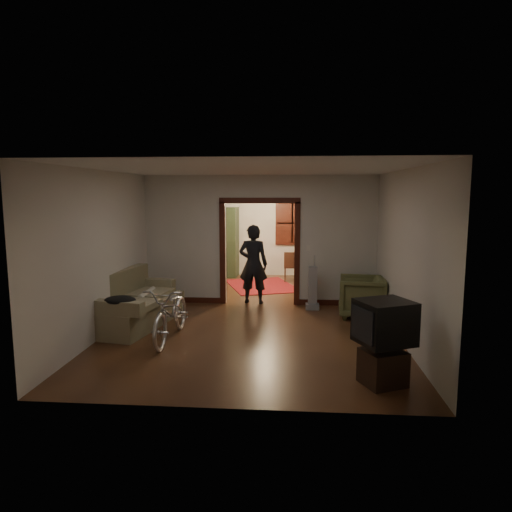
# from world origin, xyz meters

# --- Properties ---
(floor) EXTENTS (5.00, 8.50, 0.01)m
(floor) POSITION_xyz_m (0.00, 0.00, 0.00)
(floor) COLOR #371E11
(floor) RESTS_ON ground
(ceiling) EXTENTS (5.00, 8.50, 0.01)m
(ceiling) POSITION_xyz_m (0.00, 0.00, 2.80)
(ceiling) COLOR white
(ceiling) RESTS_ON floor
(wall_back) EXTENTS (5.00, 0.02, 2.80)m
(wall_back) POSITION_xyz_m (0.00, 4.25, 1.40)
(wall_back) COLOR beige
(wall_back) RESTS_ON floor
(wall_left) EXTENTS (0.02, 8.50, 2.80)m
(wall_left) POSITION_xyz_m (-2.50, 0.00, 1.40)
(wall_left) COLOR beige
(wall_left) RESTS_ON floor
(wall_right) EXTENTS (0.02, 8.50, 2.80)m
(wall_right) POSITION_xyz_m (2.50, 0.00, 1.40)
(wall_right) COLOR beige
(wall_right) RESTS_ON floor
(partition_wall) EXTENTS (5.00, 0.14, 2.80)m
(partition_wall) POSITION_xyz_m (0.00, 0.75, 1.40)
(partition_wall) COLOR beige
(partition_wall) RESTS_ON floor
(door_casing) EXTENTS (1.74, 0.20, 2.32)m
(door_casing) POSITION_xyz_m (0.00, 0.75, 1.10)
(door_casing) COLOR #37130C
(door_casing) RESTS_ON floor
(far_window) EXTENTS (0.98, 0.06, 1.28)m
(far_window) POSITION_xyz_m (0.70, 4.21, 1.55)
(far_window) COLOR black
(far_window) RESTS_ON wall_back
(chandelier) EXTENTS (0.24, 0.24, 0.24)m
(chandelier) POSITION_xyz_m (0.00, 2.50, 2.35)
(chandelier) COLOR #FFE0A5
(chandelier) RESTS_ON ceiling
(light_switch) EXTENTS (0.08, 0.01, 0.12)m
(light_switch) POSITION_xyz_m (1.05, 0.68, 1.25)
(light_switch) COLOR silver
(light_switch) RESTS_ON partition_wall
(sofa) EXTENTS (1.33, 2.28, 0.98)m
(sofa) POSITION_xyz_m (-2.15, -1.08, 0.49)
(sofa) COLOR #746E4D
(sofa) RESTS_ON floor
(rolled_paper) EXTENTS (0.10, 0.80, 0.10)m
(rolled_paper) POSITION_xyz_m (-2.05, -0.78, 0.53)
(rolled_paper) COLOR beige
(rolled_paper) RESTS_ON sofa
(jacket) EXTENTS (0.52, 0.39, 0.15)m
(jacket) POSITION_xyz_m (-2.10, -1.99, 0.68)
(jacket) COLOR black
(jacket) RESTS_ON sofa
(bicycle) EXTENTS (0.65, 1.77, 0.92)m
(bicycle) POSITION_xyz_m (-1.28, -1.88, 0.46)
(bicycle) COLOR silver
(bicycle) RESTS_ON floor
(armchair) EXTENTS (0.98, 0.96, 0.81)m
(armchair) POSITION_xyz_m (2.07, -0.20, 0.40)
(armchair) COLOR brown
(armchair) RESTS_ON floor
(tv_stand) EXTENTS (0.63, 0.61, 0.45)m
(tv_stand) POSITION_xyz_m (1.87, -3.43, 0.22)
(tv_stand) COLOR black
(tv_stand) RESTS_ON floor
(crt_tv) EXTENTS (0.81, 0.78, 0.55)m
(crt_tv) POSITION_xyz_m (1.87, -3.43, 0.82)
(crt_tv) COLOR black
(crt_tv) RESTS_ON tv_stand
(vacuum) EXTENTS (0.33, 0.29, 0.91)m
(vacuum) POSITION_xyz_m (1.14, 0.32, 0.46)
(vacuum) COLOR gray
(vacuum) RESTS_ON floor
(person) EXTENTS (0.67, 0.47, 1.74)m
(person) POSITION_xyz_m (-0.15, 0.77, 0.87)
(person) COLOR black
(person) RESTS_ON floor
(oriental_rug) EXTENTS (2.17, 2.47, 0.02)m
(oriental_rug) POSITION_xyz_m (-0.09, 2.63, 0.01)
(oriental_rug) COLOR maroon
(oriental_rug) RESTS_ON floor
(locker) EXTENTS (1.04, 0.62, 2.01)m
(locker) POSITION_xyz_m (-1.38, 3.96, 1.01)
(locker) COLOR #24331E
(locker) RESTS_ON floor
(globe) EXTENTS (0.26, 0.26, 0.26)m
(globe) POSITION_xyz_m (-1.38, 3.96, 1.94)
(globe) COLOR #1E5972
(globe) RESTS_ON locker
(desk) EXTENTS (0.94, 0.56, 0.68)m
(desk) POSITION_xyz_m (1.22, 3.86, 0.34)
(desk) COLOR black
(desk) RESTS_ON floor
(desk_chair) EXTENTS (0.45, 0.45, 0.83)m
(desk_chair) POSITION_xyz_m (0.67, 3.30, 0.42)
(desk_chair) COLOR black
(desk_chair) RESTS_ON floor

